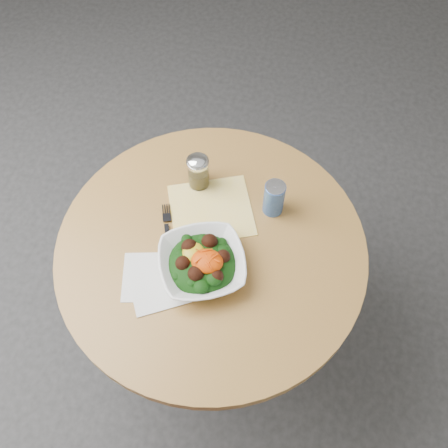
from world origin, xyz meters
TOP-DOWN VIEW (x-y plane):
  - ground at (0.00, 0.00)m, footprint 6.00×6.00m
  - table at (0.00, 0.00)m, footprint 0.90×0.90m
  - cloth_napkin at (-0.03, 0.12)m, footprint 0.31×0.30m
  - paper_napkins at (-0.13, -0.15)m, footprint 0.22×0.21m
  - salad_bowl at (-0.01, -0.08)m, footprint 0.31×0.31m
  - fork at (-0.14, 0.02)m, footprint 0.08×0.19m
  - spice_shaker at (-0.09, 0.21)m, footprint 0.07×0.07m
  - beverage_can at (0.15, 0.16)m, footprint 0.06×0.06m

SIDE VIEW (x-z plane):
  - ground at x=0.00m, z-range 0.00..0.00m
  - table at x=0.00m, z-range 0.18..0.93m
  - cloth_napkin at x=-0.03m, z-range 0.75..0.75m
  - paper_napkins at x=-0.13m, z-range 0.75..0.75m
  - fork at x=-0.14m, z-range 0.75..0.76m
  - salad_bowl at x=-0.01m, z-range 0.74..0.83m
  - beverage_can at x=0.15m, z-range 0.75..0.87m
  - spice_shaker at x=-0.09m, z-range 0.75..0.87m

